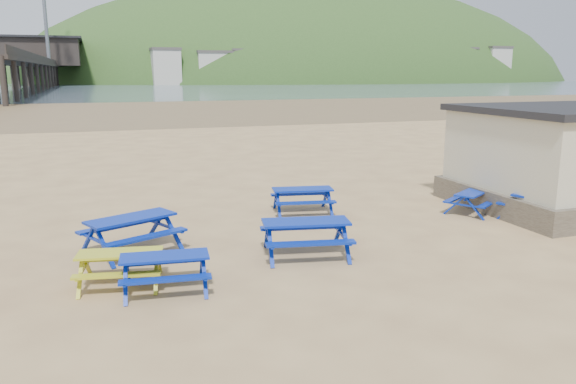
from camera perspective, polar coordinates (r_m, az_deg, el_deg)
name	(u,v)px	position (r m, az deg, el deg)	size (l,w,h in m)	color
ground	(279,246)	(13.82, -0.87, -5.51)	(400.00, 400.00, 0.00)	tan
wet_sand	(131,109)	(67.77, -15.68, 8.14)	(400.00, 400.00, 0.00)	olive
sea	(106,86)	(182.61, -18.03, 10.23)	(400.00, 400.00, 0.00)	#42535F
picnic_table_blue_a	(132,234)	(13.77, -15.57, -4.17)	(2.54, 2.34, 0.85)	#071D9D
picnic_table_blue_b	(303,201)	(16.95, 1.48, -0.87)	(2.02, 1.75, 0.75)	#071D9D
picnic_table_blue_c	(473,202)	(17.84, 18.26, -0.99)	(1.99, 1.90, 0.65)	#071D9D
picnic_table_blue_d	(165,273)	(11.29, -12.36, -7.99)	(1.83, 1.54, 0.71)	#071D9D
picnic_table_blue_e	(306,238)	(13.02, 1.82, -4.70)	(2.26, 1.96, 0.83)	#071D9D
picnic_table_blue_f	(538,205)	(17.76, 24.03, -1.22)	(2.41, 2.22, 0.82)	#071D9D
picnic_table_yellow	(121,269)	(11.76, -16.62, -7.47)	(1.86, 1.61, 0.69)	gold
pier	(42,67)	(191.26, -23.69, 11.51)	(24.00, 220.00, 39.29)	black
headland_town	(310,103)	(260.22, 2.23, 9.01)	(264.00, 144.00, 108.00)	#2D4C1E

